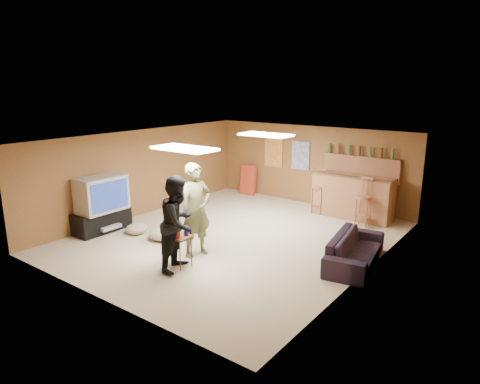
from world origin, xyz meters
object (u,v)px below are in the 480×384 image
Objects in this scene: person_black at (178,223)px; tray_table at (178,251)px; tv_body at (102,194)px; person_olive at (196,210)px; sofa at (355,250)px; bar_counter at (352,197)px.

person_black is 2.94× the size of tray_table.
tv_body is 2.67m from person_olive.
person_olive reaches higher than sofa.
bar_counter is (4.15, 4.45, -0.35)m from tv_body.
tray_table is at bearing 43.32° from person_black.
person_black is 0.90× the size of sofa.
person_black is at bearing -105.14° from bar_counter.
person_black is at bearing 120.61° from sofa.
tv_body is 5.65m from sofa.
sofa is at bearing -66.20° from person_black.
person_black is (2.83, -0.41, -0.02)m from tv_body.
sofa is (1.20, -2.73, -0.27)m from bar_counter.
person_black reaches higher than tray_table.
sofa is at bearing -66.28° from bar_counter.
bar_counter is 4.47m from person_olive.
bar_counter is at bearing -6.08° from person_olive.
tv_body is at bearing 172.59° from tray_table.
sofa is (2.70, 1.46, -0.65)m from person_olive.
person_olive is 3.12× the size of tray_table.
person_olive is at bearing -1.31° from person_black.
person_olive reaches higher than tray_table.
sofa is 3.26× the size of tray_table.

